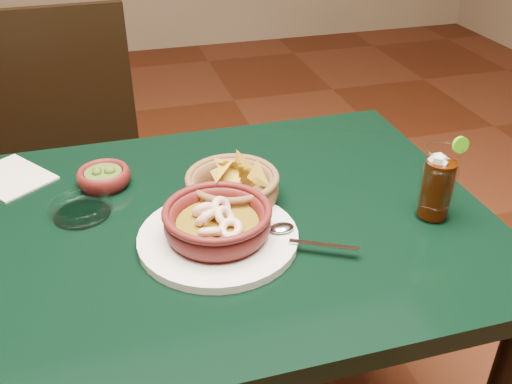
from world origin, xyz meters
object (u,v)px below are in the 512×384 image
object	(u,v)px
shrimp_plate	(218,226)
dining_chair	(74,164)
chip_basket	(232,187)
dining_table	(187,264)
cola_drink	(438,184)

from	to	relation	value
shrimp_plate	dining_chair	bearing A→B (deg)	109.77
dining_chair	shrimp_plate	size ratio (longest dim) A/B	2.59
dining_chair	shrimp_plate	bearing A→B (deg)	-70.23
shrimp_plate	chip_basket	distance (m)	0.14
chip_basket	dining_chair	bearing A→B (deg)	117.21
dining_table	chip_basket	xyz separation A→B (m)	(0.11, 0.05, 0.13)
dining_table	dining_chair	bearing A→B (deg)	107.95
dining_table	chip_basket	distance (m)	0.18
dining_table	shrimp_plate	size ratio (longest dim) A/B	3.17
dining_table	dining_chair	distance (m)	0.76
shrimp_plate	cola_drink	size ratio (longest dim) A/B	2.25
shrimp_plate	chip_basket	size ratio (longest dim) A/B	1.71
shrimp_plate	chip_basket	xyz separation A→B (m)	(0.06, 0.12, 0.00)
dining_table	cola_drink	size ratio (longest dim) A/B	7.11
cola_drink	dining_table	bearing A→B (deg)	167.19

